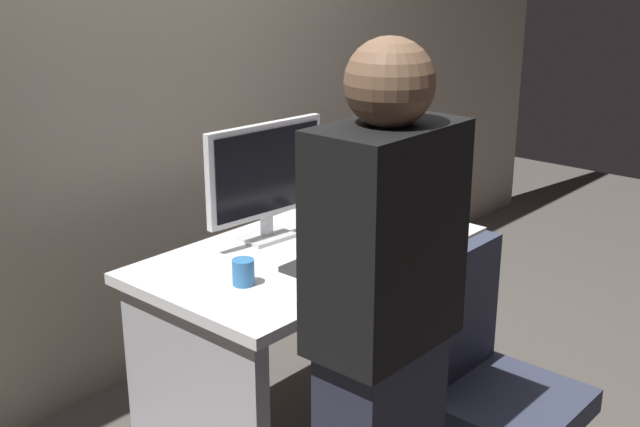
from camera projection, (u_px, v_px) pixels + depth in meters
ground_plane at (311, 423)px, 3.26m from camera, size 9.00×9.00×0.00m
wall_back at (151, 32)px, 3.34m from camera, size 6.40×0.10×3.00m
desk at (310, 308)px, 3.10m from camera, size 1.30×0.75×0.76m
office_chair at (490, 407)px, 2.58m from camera, size 0.52×0.52×0.94m
person_at_desk at (382, 345)px, 2.11m from camera, size 0.40×0.24×1.64m
monitor at (266, 175)px, 3.04m from camera, size 0.54×0.16×0.46m
keyboard at (332, 257)px, 2.91m from camera, size 0.43×0.13×0.02m
mouse at (385, 236)px, 3.11m from camera, size 0.06×0.10×0.03m
cup_near_keyboard at (243, 272)px, 2.68m from camera, size 0.07×0.07×0.09m
book_stack at (366, 197)px, 3.35m from camera, size 0.24×0.20×0.18m
cell_phone at (420, 220)px, 3.32m from camera, size 0.08×0.15×0.01m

